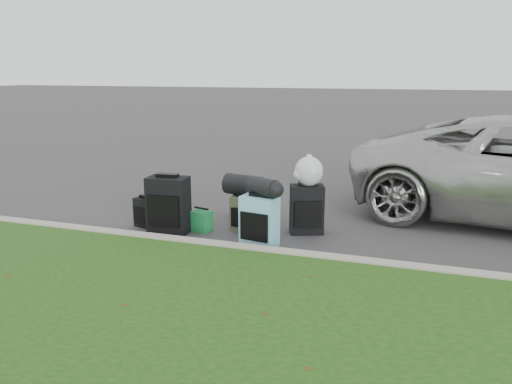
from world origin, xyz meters
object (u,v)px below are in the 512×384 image
(suitcase_olive, at_px, (244,214))
(tote_navy, at_px, (239,208))
(suitcase_large_black_right, at_px, (307,209))
(tote_green, at_px, (202,221))
(suitcase_large_black_left, at_px, (169,205))
(suitcase_small_black, at_px, (146,212))
(suitcase_teal, at_px, (259,221))

(suitcase_olive, bearing_deg, tote_navy, 112.81)
(suitcase_large_black_right, height_order, tote_green, suitcase_large_black_right)
(suitcase_large_black_left, xyz_separation_m, tote_navy, (0.68, 1.08, -0.28))
(suitcase_small_black, height_order, suitcase_large_black_right, suitcase_large_black_right)
(tote_navy, bearing_deg, tote_green, -103.23)
(suitcase_olive, height_order, tote_green, suitcase_olive)
(suitcase_small_black, xyz_separation_m, tote_navy, (1.15, 0.94, -0.09))
(suitcase_small_black, relative_size, suitcase_olive, 0.86)
(suitcase_olive, distance_m, suitcase_teal, 0.72)
(suitcase_large_black_right, relative_size, tote_navy, 2.63)
(tote_green, distance_m, tote_navy, 0.91)
(suitcase_large_black_left, relative_size, tote_navy, 3.06)
(suitcase_teal, height_order, tote_green, suitcase_teal)
(suitcase_large_black_left, relative_size, tote_green, 2.69)
(suitcase_small_black, xyz_separation_m, suitcase_olive, (1.46, 0.29, 0.03))
(suitcase_large_black_right, bearing_deg, tote_green, 174.88)
(suitcase_large_black_left, height_order, suitcase_large_black_right, suitcase_large_black_left)
(suitcase_teal, bearing_deg, tote_green, 169.65)
(suitcase_teal, bearing_deg, suitcase_large_black_left, -176.82)
(suitcase_small_black, distance_m, suitcase_teal, 1.91)
(tote_navy, bearing_deg, suitcase_teal, -55.28)
(suitcase_large_black_right, relative_size, tote_green, 2.31)
(suitcase_olive, height_order, suitcase_large_black_right, suitcase_large_black_right)
(suitcase_teal, xyz_separation_m, tote_green, (-1.00, 0.34, -0.19))
(suitcase_small_black, height_order, suitcase_olive, suitcase_olive)
(tote_green, xyz_separation_m, tote_navy, (0.26, 0.87, -0.02))
(suitcase_small_black, relative_size, tote_green, 1.44)
(tote_green, bearing_deg, suitcase_small_black, -161.52)
(suitcase_large_black_right, bearing_deg, suitcase_olive, 170.63)
(suitcase_small_black, relative_size, suitcase_teal, 0.64)
(suitcase_teal, bearing_deg, suitcase_small_black, -179.84)
(suitcase_teal, xyz_separation_m, tote_navy, (-0.74, 1.21, -0.21))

